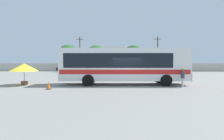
# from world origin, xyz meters

# --- Properties ---
(ground_plane) EXTENTS (300.00, 300.00, 0.00)m
(ground_plane) POSITION_xyz_m (0.00, 10.00, 0.00)
(ground_plane) COLOR gray
(perimeter_wall) EXTENTS (80.00, 0.30, 1.87)m
(perimeter_wall) POSITION_xyz_m (0.00, 25.77, 0.93)
(perimeter_wall) COLOR #B2AD9E
(perimeter_wall) RESTS_ON ground_plane
(coach_bus_white_red) EXTENTS (11.92, 2.93, 3.64)m
(coach_bus_white_red) POSITION_xyz_m (-0.37, 0.80, 1.94)
(coach_bus_white_red) COLOR white
(coach_bus_white_red) RESTS_ON ground_plane
(attendant_by_bus_door) EXTENTS (0.44, 0.44, 1.60)m
(attendant_by_bus_door) POSITION_xyz_m (4.70, -0.89, 0.91)
(attendant_by_bus_door) COLOR #B7B2A8
(attendant_by_bus_door) RESTS_ON ground_plane
(vendor_umbrella_secondary_yellow) EXTENTS (2.59, 2.59, 2.01)m
(vendor_umbrella_secondary_yellow) POSITION_xyz_m (-9.56, 0.19, 1.64)
(vendor_umbrella_secondary_yellow) COLOR gray
(vendor_umbrella_secondary_yellow) RESTS_ON ground_plane
(parked_car_leftmost_black) EXTENTS (4.38, 2.12, 1.52)m
(parked_car_leftmost_black) POSITION_xyz_m (-11.99, 22.66, 0.80)
(parked_car_leftmost_black) COLOR black
(parked_car_leftmost_black) RESTS_ON ground_plane
(parked_car_second_grey) EXTENTS (4.32, 2.09, 1.45)m
(parked_car_second_grey) POSITION_xyz_m (-5.68, 22.34, 0.77)
(parked_car_second_grey) COLOR slate
(parked_car_second_grey) RESTS_ON ground_plane
(utility_pole_near) EXTENTS (1.80, 0.24, 8.58)m
(utility_pole_near) POSITION_xyz_m (-10.43, 29.08, 4.48)
(utility_pole_near) COLOR #4C3823
(utility_pole_near) RESTS_ON ground_plane
(utility_pole_far) EXTENTS (1.80, 0.34, 8.39)m
(utility_pole_far) POSITION_xyz_m (8.99, 27.93, 4.38)
(utility_pole_far) COLOR #4C3823
(utility_pole_far) RESTS_ON ground_plane
(roadside_tree_left) EXTENTS (4.51, 4.51, 6.56)m
(roadside_tree_left) POSITION_xyz_m (-13.37, 28.68, 4.63)
(roadside_tree_left) COLOR brown
(roadside_tree_left) RESTS_ON ground_plane
(roadside_tree_midleft) EXTENTS (5.22, 5.22, 6.58)m
(roadside_tree_midleft) POSITION_xyz_m (-6.32, 30.11, 4.35)
(roadside_tree_midleft) COLOR brown
(roadside_tree_midleft) RESTS_ON ground_plane
(roadside_tree_midright) EXTENTS (5.01, 5.01, 6.56)m
(roadside_tree_midright) POSITION_xyz_m (3.32, 30.63, 4.42)
(roadside_tree_midright) COLOR brown
(roadside_tree_midright) RESTS_ON ground_plane
(traffic_cone_on_apron) EXTENTS (0.36, 0.36, 0.64)m
(traffic_cone_on_apron) POSITION_xyz_m (-6.28, -2.36, 0.31)
(traffic_cone_on_apron) COLOR black
(traffic_cone_on_apron) RESTS_ON ground_plane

